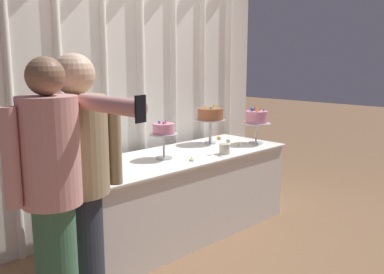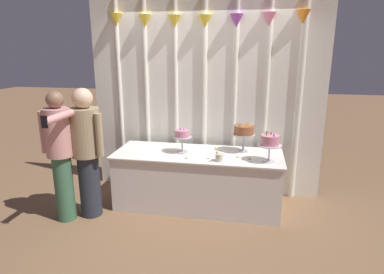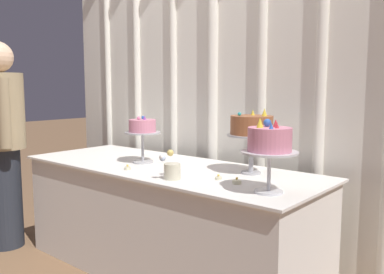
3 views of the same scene
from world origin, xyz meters
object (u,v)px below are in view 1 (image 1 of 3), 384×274
object	(u,v)px
cake_display_rightmost	(256,119)
tealight_far_left	(192,160)
cake_table	(180,194)
tealight_near_left	(226,147)
cake_display_center	(210,115)
guest_man_dark_suit	(79,179)
cake_display_leftmost	(164,132)
guest_man_pink_jacket	(53,193)
flower_vase	(225,148)
tealight_near_right	(237,145)

from	to	relation	value
cake_display_rightmost	tealight_far_left	bearing A→B (deg)	-175.79
cake_table	tealight_near_left	distance (m)	0.64
cake_display_center	guest_man_dark_suit	world-z (taller)	guest_man_dark_suit
tealight_far_left	guest_man_dark_suit	world-z (taller)	guest_man_dark_suit
cake_display_center	tealight_near_left	bearing A→B (deg)	-101.86
guest_man_dark_suit	tealight_near_left	bearing A→B (deg)	12.49
tealight_near_left	cake_display_center	bearing A→B (deg)	78.14
cake_table	cake_display_center	bearing A→B (deg)	15.61
cake_display_leftmost	cake_display_rightmost	world-z (taller)	cake_display_rightmost
cake_display_leftmost	guest_man_pink_jacket	distance (m)	1.47
cake_display_center	cake_display_rightmost	size ratio (longest dim) A/B	1.06
cake_display_leftmost	tealight_far_left	size ratio (longest dim) A/B	8.10
cake_display_rightmost	tealight_far_left	xyz separation A→B (m)	(-0.97, -0.07, -0.24)
cake_display_center	tealight_far_left	xyz separation A→B (m)	(-0.66, -0.40, -0.27)
flower_vase	tealight_far_left	size ratio (longest dim) A/B	3.99
cake_table	tealight_near_right	distance (m)	0.76
cake_display_leftmost	tealight_near_right	world-z (taller)	cake_display_leftmost
cake_table	guest_man_dark_suit	distance (m)	1.45
cake_table	tealight_near_right	xyz separation A→B (m)	(0.65, -0.12, 0.38)
guest_man_dark_suit	flower_vase	bearing A→B (deg)	8.32
tealight_near_left	tealight_near_right	world-z (taller)	tealight_near_right
cake_display_leftmost	tealight_near_right	xyz separation A→B (m)	(0.85, -0.10, -0.22)
cake_display_leftmost	tealight_near_left	size ratio (longest dim) A/B	8.56
tealight_far_left	guest_man_dark_suit	xyz separation A→B (m)	(-1.17, -0.24, 0.12)
cake_display_center	cake_display_rightmost	distance (m)	0.46
cake_display_rightmost	cake_display_center	bearing A→B (deg)	133.14
tealight_far_left	tealight_near_left	bearing A→B (deg)	13.80
cake_table	guest_man_pink_jacket	distance (m)	1.73
flower_vase	tealight_near_right	bearing A→B (deg)	21.99
cake_display_rightmost	guest_man_pink_jacket	size ratio (longest dim) A/B	0.24
cake_display_center	tealight_near_left	distance (m)	0.38
guest_man_dark_suit	cake_table	bearing A→B (deg)	21.16
cake_display_rightmost	tealight_near_right	size ratio (longest dim) A/B	7.56
cake_display_leftmost	guest_man_dark_suit	xyz separation A→B (m)	(-1.07, -0.47, -0.10)
cake_display_rightmost	guest_man_dark_suit	size ratio (longest dim) A/B	0.24
guest_man_dark_suit	guest_man_pink_jacket	world-z (taller)	guest_man_dark_suit
tealight_far_left	guest_man_dark_suit	bearing A→B (deg)	-168.20
cake_display_rightmost	tealight_far_left	distance (m)	1.01
tealight_near_right	guest_man_pink_jacket	bearing A→B (deg)	-165.99
cake_display_rightmost	tealight_far_left	size ratio (longest dim) A/B	9.24
tealight_near_right	guest_man_dark_suit	xyz separation A→B (m)	(-1.92, -0.37, 0.12)
tealight_near_left	guest_man_dark_suit	bearing A→B (deg)	-167.51
tealight_near_left	guest_man_dark_suit	xyz separation A→B (m)	(-1.78, -0.39, 0.13)
cake_display_center	guest_man_dark_suit	xyz separation A→B (m)	(-1.83, -0.65, -0.15)
guest_man_dark_suit	tealight_near_right	bearing A→B (deg)	10.95
cake_table	cake_display_rightmost	world-z (taller)	cake_display_rightmost
cake_display_leftmost	flower_vase	bearing A→B (deg)	-26.23
cake_table	tealight_far_left	bearing A→B (deg)	-111.59
cake_table	cake_display_rightmost	bearing A→B (deg)	-11.26
cake_display_leftmost	cake_display_rightmost	size ratio (longest dim) A/B	0.88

